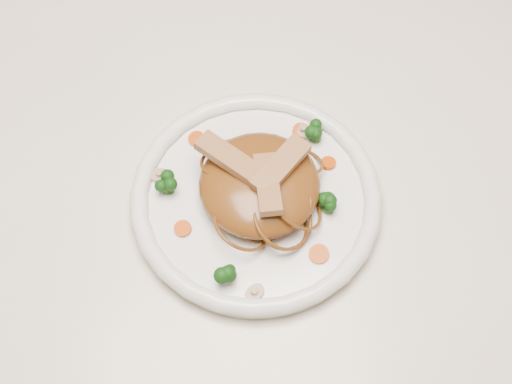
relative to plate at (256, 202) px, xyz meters
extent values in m
plane|color=#4E321A|center=(-0.04, 0.00, -0.76)|extent=(4.00, 4.00, 0.00)
cube|color=#EDE2C8|center=(-0.04, 0.00, -0.03)|extent=(1.20, 0.80, 0.04)
cylinder|color=brown|center=(0.50, 0.34, -0.40)|extent=(0.06, 0.06, 0.71)
cylinder|color=white|center=(0.00, 0.00, 0.00)|extent=(0.34, 0.34, 0.02)
ellipsoid|color=brown|center=(0.00, 0.00, 0.03)|extent=(0.17, 0.17, 0.04)
cube|color=#A6824E|center=(0.03, 0.01, 0.06)|extent=(0.08, 0.07, 0.01)
cube|color=#A6824E|center=(-0.02, 0.03, 0.06)|extent=(0.07, 0.07, 0.01)
cube|color=#A6824E|center=(0.01, -0.01, 0.06)|extent=(0.03, 0.08, 0.01)
cylinder|color=#D74407|center=(0.07, 0.07, 0.01)|extent=(0.03, 0.03, 0.00)
cylinder|color=#D74407|center=(-0.09, -0.02, 0.01)|extent=(0.02, 0.02, 0.00)
cylinder|color=#D74407|center=(0.09, 0.02, 0.01)|extent=(0.02, 0.02, 0.00)
cylinder|color=#D74407|center=(-0.05, 0.09, 0.01)|extent=(0.03, 0.03, 0.00)
cylinder|color=#D74407|center=(0.05, -0.08, 0.01)|extent=(0.02, 0.02, 0.00)
cylinder|color=beige|center=(-0.03, -0.11, 0.01)|extent=(0.03, 0.03, 0.01)
cylinder|color=beige|center=(0.09, 0.07, 0.01)|extent=(0.04, 0.04, 0.01)
cylinder|color=beige|center=(-0.10, 0.05, 0.01)|extent=(0.03, 0.03, 0.01)
cylinder|color=beige|center=(0.07, 0.07, 0.01)|extent=(0.03, 0.03, 0.01)
camera|label=1|loc=(-0.09, -0.37, 0.71)|focal=50.30mm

